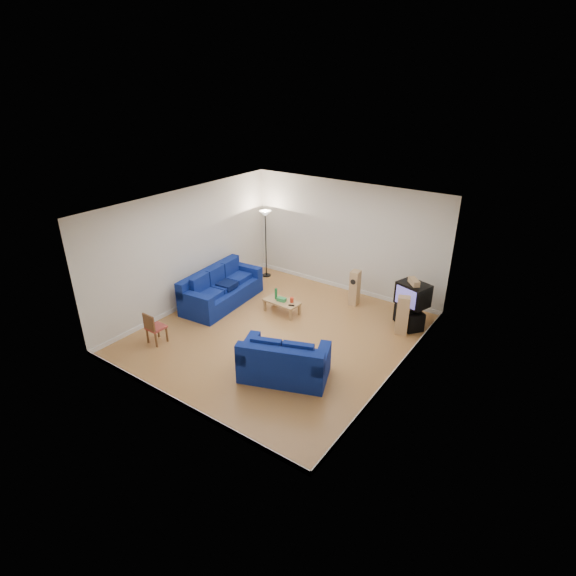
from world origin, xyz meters
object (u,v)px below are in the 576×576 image
Objects in this scene: coffee_table at (282,303)px; tv_stand at (409,317)px; sofa_loveseat at (284,364)px; television at (413,294)px; sofa_three_seat at (220,291)px.

coffee_table is 1.28× the size of tv_stand.
television is (1.33, 3.64, 0.53)m from sofa_loveseat.
sofa_three_seat is 3.30× the size of tv_stand.
sofa_loveseat is 3.83m from tv_stand.
television is (0.01, 0.05, 0.63)m from tv_stand.
sofa_three_seat reaches higher than sofa_loveseat.
sofa_three_seat is 1.26× the size of sofa_loveseat.
sofa_three_seat is 3.94m from sofa_loveseat.
sofa_three_seat is 2.94× the size of television.
sofa_loveseat is (3.48, -1.84, -0.02)m from sofa_three_seat.
coffee_table is at bearing 105.84° from sofa_loveseat.
coffee_table is at bearing 100.11° from sofa_three_seat.
sofa_loveseat is at bearing 56.96° from sofa_three_seat.
television is at bearing 49.26° from sofa_loveseat.
television is at bearing 23.46° from coffee_table.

